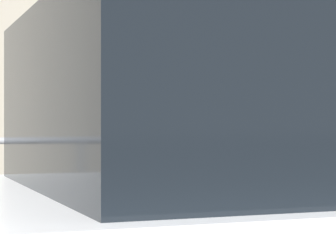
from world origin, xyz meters
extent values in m
cylinder|color=slate|center=(-0.14, 0.46, 0.70)|extent=(0.07, 0.07, 1.08)
cylinder|color=black|center=(-0.14, 0.46, 1.38)|extent=(0.17, 0.17, 0.28)
sphere|color=silver|center=(-0.14, 0.46, 1.54)|extent=(0.17, 0.17, 0.17)
cube|color=black|center=(-0.14, 0.37, 1.44)|extent=(0.10, 0.01, 0.07)
cube|color=green|center=(-0.14, 0.37, 1.33)|extent=(0.10, 0.01, 0.09)
cylinder|color=black|center=(-0.92, 0.69, 0.58)|extent=(0.15, 0.15, 0.85)
cylinder|color=black|center=(-0.73, 0.63, 0.58)|extent=(0.15, 0.15, 0.85)
cube|color=#2D478C|center=(-0.82, 0.66, 1.32)|extent=(0.49, 0.34, 0.64)
sphere|color=brown|center=(-0.82, 0.66, 1.76)|extent=(0.23, 0.23, 0.23)
cylinder|color=#2D478C|center=(-1.08, 0.74, 1.34)|extent=(0.09, 0.09, 0.60)
cylinder|color=#2D478C|center=(-0.51, 0.77, 1.45)|extent=(0.23, 0.49, 0.49)
cube|color=black|center=(-0.55, -1.23, 1.44)|extent=(2.10, 1.60, 0.64)
cylinder|color=gray|center=(0.00, 2.93, 1.20)|extent=(24.00, 0.06, 0.06)
cylinder|color=gray|center=(0.00, 2.93, 0.73)|extent=(24.00, 0.05, 0.05)
cylinder|color=gray|center=(-0.92, 2.93, 0.68)|extent=(0.06, 0.06, 1.05)
cylinder|color=gray|center=(0.92, 2.93, 0.68)|extent=(0.06, 0.06, 1.05)
cube|color=#ADA38E|center=(0.00, 5.62, 1.70)|extent=(32.00, 0.50, 3.40)
camera|label=1|loc=(-2.03, -3.57, 1.34)|focal=74.87mm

